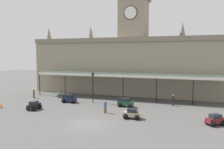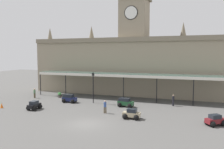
# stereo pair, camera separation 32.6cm
# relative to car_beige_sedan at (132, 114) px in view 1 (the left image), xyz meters

# --- Properties ---
(ground_plane) EXTENTS (140.00, 140.00, 0.00)m
(ground_plane) POSITION_rel_car_beige_sedan_xyz_m (-4.02, -3.70, -0.50)
(ground_plane) COLOR #514F4D
(station_building) EXTENTS (38.96, 6.59, 18.47)m
(station_building) POSITION_rel_car_beige_sedan_xyz_m (-4.02, 16.73, 5.46)
(station_building) COLOR gray
(station_building) RESTS_ON ground
(entrance_canopy) EXTENTS (32.44, 3.26, 4.34)m
(entrance_canopy) POSITION_rel_car_beige_sedan_xyz_m (-4.02, 11.21, 3.67)
(entrance_canopy) COLOR #38564C
(entrance_canopy) RESTS_ON ground
(car_beige_sedan) EXTENTS (2.05, 1.53, 1.19)m
(car_beige_sedan) POSITION_rel_car_beige_sedan_xyz_m (0.00, 0.00, 0.00)
(car_beige_sedan) COLOR tan
(car_beige_sedan) RESTS_ON ground
(car_maroon_sedan) EXTENTS (2.25, 2.14, 1.19)m
(car_maroon_sedan) POSITION_rel_car_beige_sedan_xyz_m (9.06, 0.48, 0.00)
(car_maroon_sedan) COLOR maroon
(car_maroon_sedan) RESTS_ON ground
(car_black_sedan) EXTENTS (1.55, 2.07, 1.19)m
(car_black_sedan) POSITION_rel_car_beige_sedan_xyz_m (-13.78, -0.04, 0.00)
(car_black_sedan) COLOR black
(car_black_sedan) RESTS_ON ground
(car_green_estate) EXTENTS (2.33, 1.69, 1.27)m
(car_green_estate) POSITION_rel_car_beige_sedan_xyz_m (-2.43, 5.70, 0.06)
(car_green_estate) COLOR #1E512D
(car_green_estate) RESTS_ON ground
(car_navy_estate) EXTENTS (2.26, 1.57, 1.27)m
(car_navy_estate) POSITION_rel_car_beige_sedan_xyz_m (-11.61, 5.67, 0.06)
(car_navy_estate) COLOR #19214C
(car_navy_estate) RESTS_ON ground
(pedestrian_beside_cars) EXTENTS (0.34, 0.39, 1.67)m
(pedestrian_beside_cars) POSITION_rel_car_beige_sedan_xyz_m (3.99, 8.68, 0.41)
(pedestrian_beside_cars) COLOR black
(pedestrian_beside_cars) RESTS_ON ground
(pedestrian_crossing_forecourt) EXTENTS (0.39, 0.34, 1.67)m
(pedestrian_crossing_forecourt) POSITION_rel_car_beige_sedan_xyz_m (-3.88, 1.35, 0.41)
(pedestrian_crossing_forecourt) COLOR brown
(pedestrian_crossing_forecourt) RESTS_ON ground
(pedestrian_near_entrance) EXTENTS (0.39, 0.34, 1.67)m
(pedestrian_near_entrance) POSITION_rel_car_beige_sedan_xyz_m (-19.13, 6.88, 0.41)
(pedestrian_near_entrance) COLOR brown
(pedestrian_near_entrance) RESTS_ON ground
(victorian_lamppost) EXTENTS (0.30, 0.30, 4.82)m
(victorian_lamppost) POSITION_rel_car_beige_sedan_xyz_m (-7.95, 6.69, 2.50)
(victorian_lamppost) COLOR black
(victorian_lamppost) RESTS_ON ground
(traffic_cone) EXTENTS (0.40, 0.40, 0.71)m
(traffic_cone) POSITION_rel_car_beige_sedan_xyz_m (-18.72, -0.84, -0.15)
(traffic_cone) COLOR orange
(traffic_cone) RESTS_ON ground
(planter_near_kerb) EXTENTS (0.60, 0.60, 0.96)m
(planter_near_kerb) POSITION_rel_car_beige_sedan_xyz_m (-15.31, 8.73, -0.01)
(planter_near_kerb) COLOR #47423D
(planter_near_kerb) RESTS_ON ground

